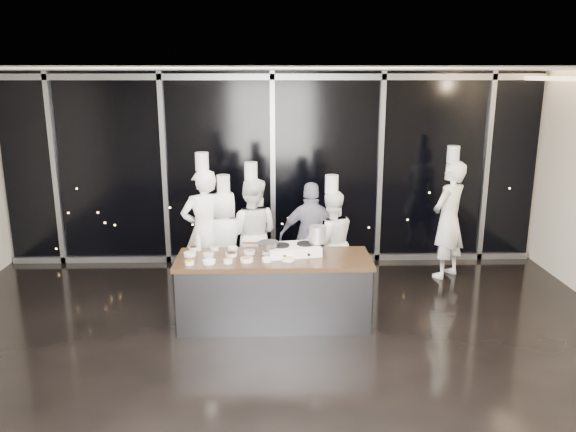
% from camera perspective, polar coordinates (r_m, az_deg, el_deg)
% --- Properties ---
extents(ground, '(9.00, 9.00, 0.00)m').
position_cam_1_polar(ground, '(6.66, -1.38, -14.05)').
color(ground, black).
rests_on(ground, ground).
extents(room_shell, '(9.02, 7.02, 3.21)m').
position_cam_1_polar(room_shell, '(5.93, 0.19, 5.41)').
color(room_shell, beige).
rests_on(room_shell, ground).
extents(window_wall, '(8.90, 0.11, 3.20)m').
position_cam_1_polar(window_wall, '(9.42, -1.55, 4.77)').
color(window_wall, black).
rests_on(window_wall, ground).
extents(demo_counter, '(2.46, 0.86, 0.90)m').
position_cam_1_polar(demo_counter, '(7.28, -1.44, -7.53)').
color(demo_counter, '#3A3A3F').
rests_on(demo_counter, ground).
extents(stove, '(0.73, 0.53, 0.14)m').
position_cam_1_polar(stove, '(7.22, 0.52, -3.41)').
color(stove, white).
rests_on(stove, demo_counter).
extents(frying_pan, '(0.48, 0.31, 0.04)m').
position_cam_1_polar(frying_pan, '(7.13, -2.10, -2.83)').
color(frying_pan, slate).
rests_on(frying_pan, stove).
extents(stock_pot, '(0.25, 0.25, 0.22)m').
position_cam_1_polar(stock_pot, '(7.23, 3.01, -1.87)').
color(stock_pot, silver).
rests_on(stock_pot, stove).
extents(prep_bowls, '(1.41, 0.69, 0.05)m').
position_cam_1_polar(prep_bowls, '(7.14, -5.71, -4.01)').
color(prep_bowls, silver).
rests_on(prep_bowls, demo_counter).
extents(squeeze_bottle, '(0.06, 0.06, 0.23)m').
position_cam_1_polar(squeeze_bottle, '(7.45, -9.07, -2.67)').
color(squeeze_bottle, silver).
rests_on(squeeze_bottle, demo_counter).
extents(chef_far_left, '(0.79, 0.66, 2.08)m').
position_cam_1_polar(chef_far_left, '(8.24, -8.48, -1.46)').
color(chef_far_left, white).
rests_on(chef_far_left, ground).
extents(chef_left, '(0.79, 0.57, 1.75)m').
position_cam_1_polar(chef_left, '(8.31, -6.42, -2.47)').
color(chef_left, white).
rests_on(chef_left, ground).
extents(chef_center, '(0.91, 0.76, 1.92)m').
position_cam_1_polar(chef_center, '(8.35, -3.69, -1.75)').
color(chef_center, white).
rests_on(chef_center, ground).
extents(guest, '(0.99, 0.48, 1.64)m').
position_cam_1_polar(guest, '(8.26, 2.44, -2.15)').
color(guest, '#151439').
rests_on(guest, ground).
extents(chef_right, '(0.85, 0.72, 1.76)m').
position_cam_1_polar(chef_right, '(8.20, 4.34, -2.62)').
color(chef_right, white).
rests_on(chef_right, ground).
extents(chef_side, '(0.80, 0.79, 2.09)m').
position_cam_1_polar(chef_side, '(9.13, 16.00, -0.26)').
color(chef_side, white).
rests_on(chef_side, ground).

